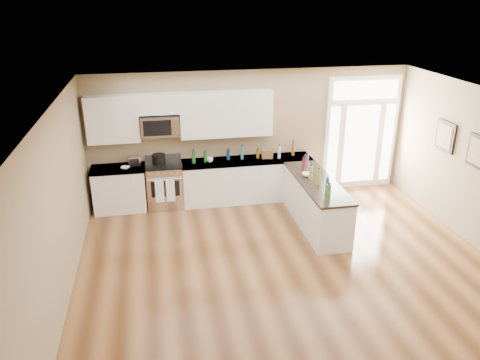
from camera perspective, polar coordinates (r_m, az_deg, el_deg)
The scene contains 20 objects.
ground at distance 7.38m, azimuth 7.92°, elevation -13.96°, with size 8.00×8.00×0.00m, color #533017.
room_shell at distance 6.53m, azimuth 8.70°, elevation -1.72°, with size 8.00×8.00×8.00m.
back_cabinet_left at distance 10.11m, azimuth -14.44°, elevation -1.19°, with size 1.10×0.66×0.94m.
back_cabinet_right at distance 10.26m, azimuth 0.82°, elevation -0.12°, with size 2.85×0.66×0.94m.
peninsula_cabinet at distance 9.26m, azimuth 9.20°, elevation -3.00°, with size 0.69×2.32×0.94m.
upper_cabinet_left at distance 9.78m, azimuth -15.28°, elevation 7.16°, with size 1.04×0.33×0.95m, color white.
upper_cabinet_right at distance 9.86m, azimuth -1.69°, elevation 8.05°, with size 1.94×0.33×0.95m, color white.
upper_cabinet_short at distance 9.68m, azimuth -9.90°, elevation 9.15°, with size 0.82×0.33×0.40m, color white.
microwave at distance 9.75m, azimuth -9.73°, elevation 6.58°, with size 0.78×0.41×0.42m.
entry_door at distance 11.04m, azimuth 14.51°, elevation 5.54°, with size 1.70×0.10×2.60m.
wall_art_near at distance 9.93m, azimuth 23.74°, elevation 4.92°, with size 0.05×0.58×0.58m.
wall_art_far at distance 9.16m, azimuth 27.11°, elevation 3.02°, with size 0.05×0.58×0.58m.
kitchen_range at distance 10.06m, azimuth -9.14°, elevation -0.61°, with size 0.76×0.68×1.08m.
stockpot at distance 9.95m, azimuth -9.87°, elevation 2.61°, with size 0.27×0.27×0.21m, color black.
toaster_oven at distance 9.93m, azimuth -12.78°, elevation 2.30°, with size 0.25×0.19×0.21m, color silver.
cardboard_box at distance 10.17m, azimuth 3.33°, elevation 3.24°, with size 0.23×0.17×0.19m, color brown.
bowl_left at distance 9.82m, azimuth -13.80°, elevation 1.46°, with size 0.18×0.18×0.04m, color white.
bowl_peninsula at distance 9.25m, azimuth 8.16°, elevation 0.65°, with size 0.20×0.20×0.06m, color white.
cup_counter at distance 9.93m, azimuth -3.68°, elevation 2.48°, with size 0.13×0.13×0.10m, color white.
counter_bottles at distance 9.45m, azimuth 4.72°, elevation 1.96°, with size 2.34×2.44×0.32m.
Camera 1 is at (-2.07, -5.61, 4.32)m, focal length 35.00 mm.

